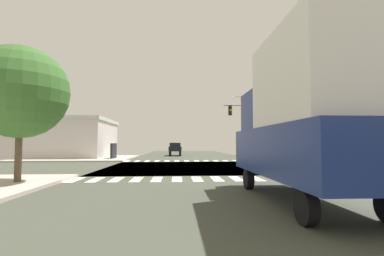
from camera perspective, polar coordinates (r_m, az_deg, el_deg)
ground at (r=21.57m, az=1.61°, el=-7.96°), size 90.00×90.00×0.05m
sidewalk_corner_ne at (r=36.58m, az=20.80°, el=-5.63°), size 12.00×12.00×0.14m
sidewalk_corner_nw at (r=35.30m, az=-21.78°, el=-5.71°), size 12.00×12.00×0.14m
crosswalk_near at (r=14.31m, az=3.05°, el=-10.28°), size 13.50×2.00×0.01m
crosswalk_far at (r=28.82m, az=-0.09°, el=-6.69°), size 13.50×2.00×0.01m
traffic_signal_mast at (r=29.86m, az=12.81°, el=2.17°), size 5.61×0.55×6.15m
street_lamp at (r=42.44m, az=9.74°, el=1.57°), size 1.78×0.32×8.87m
bank_building at (r=38.80m, az=-25.93°, el=-1.90°), size 14.79×10.27×4.82m
sidewalk_tree at (r=14.44m, az=-31.50°, el=6.26°), size 4.06×4.06×6.06m
sedan_crossing_2 at (r=40.95m, az=-3.45°, el=-4.08°), size 1.80×4.30×1.88m
box_truck_leading_1 at (r=9.10m, az=21.39°, el=2.00°), size 2.40×7.20×4.85m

